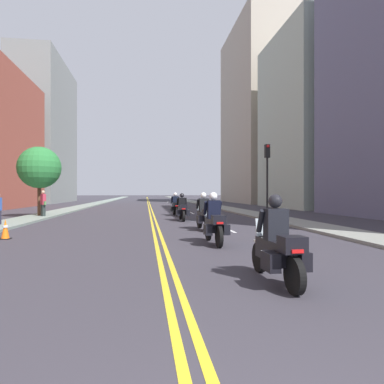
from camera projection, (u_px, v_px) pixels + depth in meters
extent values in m
plane|color=#36333B|center=(149.00, 204.00, 48.25)|extent=(264.00, 264.00, 0.00)
cube|color=gray|center=(96.00, 204.00, 47.22)|extent=(2.05, 144.00, 0.12)
cube|color=gray|center=(200.00, 203.00, 49.27)|extent=(2.05, 144.00, 0.12)
cube|color=yellow|center=(148.00, 204.00, 48.23)|extent=(0.12, 132.00, 0.01)
cube|color=yellow|center=(150.00, 204.00, 48.26)|extent=(0.12, 132.00, 0.01)
cube|color=silver|center=(283.00, 254.00, 9.07)|extent=(0.14, 2.40, 0.01)
cube|color=silver|center=(228.00, 229.00, 15.01)|extent=(0.14, 2.40, 0.01)
cube|color=silver|center=(205.00, 219.00, 20.95)|extent=(0.14, 2.40, 0.01)
cube|color=silver|center=(192.00, 213.00, 26.90)|extent=(0.14, 2.40, 0.01)
cube|color=silver|center=(183.00, 209.00, 32.84)|extent=(0.14, 2.40, 0.01)
cube|color=silver|center=(178.00, 207.00, 38.78)|extent=(0.14, 2.40, 0.01)
cube|color=silver|center=(173.00, 205.00, 44.73)|extent=(0.14, 2.40, 0.01)
cube|color=silver|center=(170.00, 203.00, 50.67)|extent=(0.14, 2.40, 0.01)
cube|color=silver|center=(167.00, 202.00, 56.61)|extent=(0.14, 2.40, 0.01)
cube|color=#A6B8A9|center=(319.00, 121.00, 36.48)|extent=(9.66, 12.33, 18.78)
cube|color=#2D3847|center=(360.00, 165.00, 37.15)|extent=(0.04, 10.36, 0.90)
cube|color=#2D3847|center=(360.00, 72.00, 37.15)|extent=(0.04, 10.36, 0.90)
cube|color=gray|center=(45.00, 133.00, 54.65)|extent=(6.46, 17.94, 22.67)
cube|color=#2D3847|center=(24.00, 168.00, 54.20)|extent=(0.04, 15.07, 0.90)
cube|color=#2D3847|center=(24.00, 142.00, 54.20)|extent=(0.04, 15.07, 0.90)
cube|color=#2D3847|center=(24.00, 116.00, 54.20)|extent=(0.04, 15.07, 0.90)
cube|color=#2D3847|center=(24.00, 91.00, 54.21)|extent=(0.04, 15.07, 0.90)
cube|color=#A39887|center=(258.00, 115.00, 54.08)|extent=(8.20, 18.16, 28.22)
cube|color=#2D3847|center=(282.00, 159.00, 54.64)|extent=(0.04, 15.25, 0.90)
cube|color=#2D3847|center=(282.00, 64.00, 54.65)|extent=(0.04, 15.25, 0.90)
cylinder|color=black|center=(259.00, 257.00, 7.04)|extent=(0.13, 0.62, 0.62)
cylinder|color=black|center=(295.00, 276.00, 5.47)|extent=(0.13, 0.62, 0.62)
cube|color=silver|center=(259.00, 241.00, 7.04)|extent=(0.15, 0.32, 0.04)
cube|color=black|center=(275.00, 250.00, 6.25)|extent=(0.35, 1.22, 0.40)
cube|color=black|center=(292.00, 245.00, 5.54)|extent=(0.41, 0.37, 0.28)
cube|color=red|center=(298.00, 251.00, 5.36)|extent=(0.20, 0.03, 0.06)
cube|color=black|center=(271.00, 261.00, 5.73)|extent=(0.21, 0.44, 0.32)
cube|color=black|center=(301.00, 260.00, 5.82)|extent=(0.21, 0.44, 0.32)
cube|color=#B2C1CC|center=(265.00, 227.00, 6.75)|extent=(0.36, 0.13, 0.36)
cube|color=black|center=(276.00, 224.00, 6.20)|extent=(0.41, 0.27, 0.58)
cylinder|color=black|center=(261.00, 221.00, 6.31)|extent=(0.11, 0.28, 0.45)
cylinder|color=black|center=(285.00, 221.00, 6.39)|extent=(0.11, 0.28, 0.45)
sphere|color=black|center=(275.00, 201.00, 6.23)|extent=(0.26, 0.26, 0.26)
cylinder|color=black|center=(208.00, 231.00, 11.65)|extent=(0.12, 0.68, 0.67)
cylinder|color=black|center=(219.00, 237.00, 10.09)|extent=(0.12, 0.68, 0.67)
cube|color=silver|center=(208.00, 220.00, 11.65)|extent=(0.15, 0.32, 0.04)
cube|color=black|center=(213.00, 225.00, 10.87)|extent=(0.35, 1.20, 0.40)
cube|color=black|center=(218.00, 220.00, 10.17)|extent=(0.41, 0.37, 0.28)
cube|color=red|center=(220.00, 223.00, 9.98)|extent=(0.20, 0.03, 0.06)
cube|color=black|center=(208.00, 230.00, 10.36)|extent=(0.21, 0.44, 0.32)
cube|color=black|center=(225.00, 229.00, 10.45)|extent=(0.21, 0.44, 0.32)
cube|color=#B2C1CC|center=(210.00, 212.00, 11.37)|extent=(0.36, 0.13, 0.36)
cube|color=black|center=(214.00, 210.00, 10.82)|extent=(0.41, 0.27, 0.59)
cylinder|color=black|center=(205.00, 208.00, 10.93)|extent=(0.11, 0.28, 0.45)
cylinder|color=black|center=(220.00, 208.00, 11.01)|extent=(0.11, 0.28, 0.45)
sphere|color=white|center=(213.00, 196.00, 10.85)|extent=(0.26, 0.26, 0.26)
cylinder|color=black|center=(200.00, 221.00, 15.68)|extent=(0.17, 0.67, 0.66)
cylinder|color=black|center=(208.00, 224.00, 14.12)|extent=(0.17, 0.67, 0.66)
cube|color=silver|center=(200.00, 213.00, 15.69)|extent=(0.16, 0.33, 0.04)
cube|color=black|center=(203.00, 216.00, 14.90)|extent=(0.39, 1.23, 0.40)
cube|color=black|center=(207.00, 212.00, 14.20)|extent=(0.42, 0.38, 0.28)
cube|color=red|center=(208.00, 214.00, 14.01)|extent=(0.20, 0.04, 0.06)
cube|color=black|center=(200.00, 219.00, 14.38)|extent=(0.22, 0.45, 0.32)
cube|color=black|center=(212.00, 219.00, 14.49)|extent=(0.22, 0.45, 0.32)
cube|color=#B2C1CC|center=(201.00, 207.00, 15.40)|extent=(0.37, 0.14, 0.36)
cube|color=black|center=(204.00, 205.00, 14.85)|extent=(0.41, 0.28, 0.59)
cylinder|color=black|center=(198.00, 204.00, 14.96)|extent=(0.12, 0.29, 0.45)
cylinder|color=black|center=(208.00, 204.00, 15.05)|extent=(0.12, 0.29, 0.45)
sphere|color=white|center=(203.00, 195.00, 14.88)|extent=(0.26, 0.26, 0.26)
cylinder|color=black|center=(180.00, 214.00, 20.48)|extent=(0.13, 0.63, 0.63)
cylinder|color=black|center=(183.00, 216.00, 18.98)|extent=(0.13, 0.63, 0.63)
cube|color=silver|center=(180.00, 209.00, 20.48)|extent=(0.14, 0.32, 0.04)
cube|color=black|center=(182.00, 210.00, 19.73)|extent=(0.33, 1.16, 0.40)
cube|color=black|center=(183.00, 207.00, 19.05)|extent=(0.40, 0.36, 0.28)
cube|color=red|center=(184.00, 209.00, 18.86)|extent=(0.20, 0.03, 0.06)
cube|color=black|center=(178.00, 213.00, 19.24)|extent=(0.20, 0.44, 0.32)
cube|color=black|center=(188.00, 213.00, 19.32)|extent=(0.20, 0.44, 0.32)
cube|color=#B2C1CC|center=(181.00, 204.00, 20.21)|extent=(0.36, 0.13, 0.36)
cube|color=black|center=(182.00, 202.00, 19.68)|extent=(0.40, 0.26, 0.56)
cylinder|color=black|center=(178.00, 201.00, 19.79)|extent=(0.10, 0.28, 0.45)
cylinder|color=black|center=(186.00, 201.00, 19.86)|extent=(0.10, 0.28, 0.45)
sphere|color=black|center=(182.00, 195.00, 19.71)|extent=(0.26, 0.26, 0.26)
cylinder|color=black|center=(174.00, 211.00, 24.77)|extent=(0.14, 0.63, 0.62)
cylinder|color=black|center=(177.00, 212.00, 23.30)|extent=(0.14, 0.63, 0.62)
cube|color=silver|center=(174.00, 206.00, 24.77)|extent=(0.15, 0.32, 0.04)
cube|color=black|center=(175.00, 207.00, 24.03)|extent=(0.36, 1.15, 0.40)
cube|color=black|center=(176.00, 205.00, 23.37)|extent=(0.41, 0.37, 0.28)
cube|color=red|center=(177.00, 206.00, 23.18)|extent=(0.20, 0.04, 0.06)
cube|color=black|center=(172.00, 209.00, 23.54)|extent=(0.21, 0.45, 0.32)
cube|color=black|center=(180.00, 209.00, 23.64)|extent=(0.21, 0.45, 0.32)
cube|color=#B2C1CC|center=(175.00, 202.00, 24.51)|extent=(0.36, 0.13, 0.36)
cube|color=black|center=(175.00, 200.00, 23.98)|extent=(0.41, 0.27, 0.59)
cylinder|color=black|center=(172.00, 200.00, 24.09)|extent=(0.11, 0.28, 0.45)
cylinder|color=black|center=(178.00, 200.00, 24.17)|extent=(0.11, 0.28, 0.45)
sphere|color=white|center=(175.00, 194.00, 24.01)|extent=(0.26, 0.26, 0.26)
cube|color=black|center=(5.00, 239.00, 11.94)|extent=(0.34, 0.34, 0.03)
cone|color=orange|center=(5.00, 229.00, 11.94)|extent=(0.27, 0.27, 0.69)
cylinder|color=white|center=(5.00, 226.00, 11.94)|extent=(0.18, 0.18, 0.08)
cylinder|color=black|center=(267.00, 188.00, 20.27)|extent=(0.12, 0.12, 3.82)
cube|color=black|center=(267.00, 151.00, 20.27)|extent=(0.28, 0.28, 0.80)
sphere|color=red|center=(268.00, 146.00, 20.12)|extent=(0.18, 0.18, 0.18)
cube|color=#242D2C|center=(43.00, 211.00, 21.76)|extent=(0.33, 0.34, 0.87)
cube|color=#AC2E41|center=(43.00, 199.00, 21.76)|extent=(0.40, 0.42, 0.69)
sphere|color=tan|center=(43.00, 192.00, 21.76)|extent=(0.22, 0.22, 0.22)
cube|color=#458144|center=(45.00, 203.00, 21.61)|extent=(0.18, 0.19, 0.24)
cylinder|color=#523423|center=(39.00, 200.00, 22.35)|extent=(0.24, 0.24, 2.35)
sphere|color=#2A7637|center=(39.00, 167.00, 22.35)|extent=(2.79, 2.79, 2.79)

